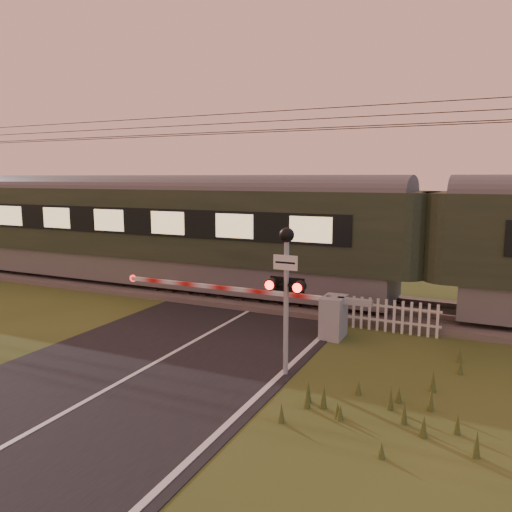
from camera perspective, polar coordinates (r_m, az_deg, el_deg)
The scene contains 8 objects.
ground at distance 11.32m, azimuth -11.87°, elevation -12.18°, with size 160.00×160.00×0.00m, color #36481C.
road at distance 11.14m, azimuth -12.53°, elevation -12.51°, with size 6.00×140.00×0.03m.
track_bed at distance 16.71m, azimuth 1.61°, elevation -4.81°, with size 140.00×3.40×0.39m.
overhead_wires at distance 16.31m, azimuth 1.70°, elevation 14.89°, with size 120.00×0.62×0.62m.
train at distance 15.08m, azimuth 19.15°, elevation 1.38°, with size 40.74×2.81×3.79m.
boom_gate at distance 13.01m, azimuth 7.15°, elevation -6.42°, with size 7.41×0.83×1.10m.
crossing_signal at distance 10.05m, azimuth 3.48°, elevation -2.17°, with size 0.78×0.34×3.07m.
picket_fence at distance 13.66m, azimuth 15.07°, elevation -6.63°, with size 2.58×0.07×0.88m.
Camera 1 is at (6.42, -8.40, 4.06)m, focal length 35.00 mm.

